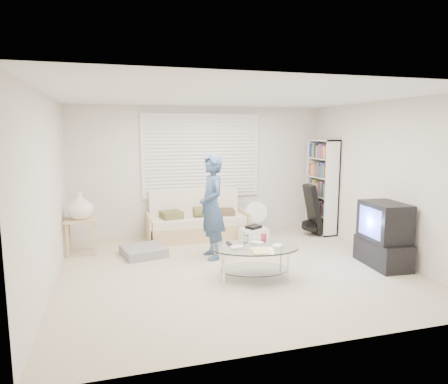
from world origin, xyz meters
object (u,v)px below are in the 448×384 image
object	(u,v)px
tv_unit	(384,235)
coffee_table	(254,253)
futon_sofa	(197,223)
bookshelf	(322,187)

from	to	relation	value
tv_unit	coffee_table	xyz separation A→B (m)	(-2.06, 0.01, -0.10)
futon_sofa	tv_unit	size ratio (longest dim) A/B	1.93
futon_sofa	coffee_table	size ratio (longest dim) A/B	1.37
futon_sofa	tv_unit	xyz separation A→B (m)	(2.37, -2.32, 0.17)
bookshelf	tv_unit	distance (m)	2.14
bookshelf	coffee_table	world-z (taller)	bookshelf
tv_unit	coffee_table	world-z (taller)	tv_unit
futon_sofa	tv_unit	world-z (taller)	tv_unit
futon_sofa	tv_unit	bearing A→B (deg)	-44.38
coffee_table	futon_sofa	bearing A→B (deg)	97.61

